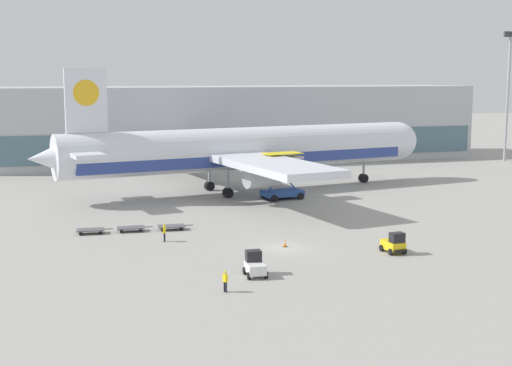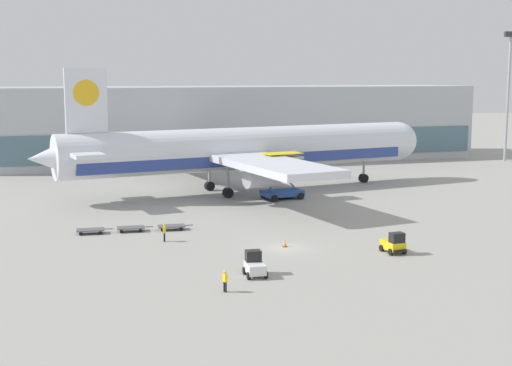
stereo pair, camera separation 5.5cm
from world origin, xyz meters
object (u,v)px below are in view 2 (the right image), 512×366
(baggage_tug_foreground, at_px, (394,244))
(baggage_tug_mid, at_px, (255,265))
(ground_crew_near, at_px, (164,231))
(traffic_cone_near, at_px, (285,243))
(baggage_dolly_second, at_px, (131,228))
(scissor_lift_loader, at_px, (282,182))
(light_mast, at_px, (508,87))
(airplane_main, at_px, (241,150))
(baggage_dolly_third, at_px, (172,226))
(baggage_dolly_lead, at_px, (91,230))
(ground_crew_far, at_px, (225,280))

(baggage_tug_foreground, relative_size, baggage_tug_mid, 1.00)
(baggage_tug_mid, bearing_deg, ground_crew_near, 23.27)
(baggage_tug_mid, xyz_separation_m, traffic_cone_near, (5.59, 8.57, -0.54))
(baggage_dolly_second, bearing_deg, scissor_lift_loader, 37.56)
(light_mast, height_order, airplane_main, light_mast)
(baggage_dolly_second, distance_m, baggage_dolly_third, 4.21)
(airplane_main, xyz_separation_m, ground_crew_near, (-15.15, -26.41, -4.78))
(baggage_tug_foreground, relative_size, baggage_dolly_third, 0.68)
(light_mast, bearing_deg, scissor_lift_loader, -153.22)
(airplane_main, bearing_deg, baggage_dolly_lead, -145.77)
(baggage_tug_mid, distance_m, ground_crew_far, 4.94)
(airplane_main, relative_size, ground_crew_far, 34.57)
(baggage_tug_mid, height_order, baggage_dolly_third, baggage_tug_mid)
(baggage_tug_foreground, distance_m, baggage_tug_mid, 14.76)
(baggage_tug_mid, height_order, ground_crew_near, baggage_tug_mid)
(scissor_lift_loader, height_order, baggage_tug_foreground, scissor_lift_loader)
(baggage_dolly_third, bearing_deg, baggage_tug_mid, -75.58)
(baggage_dolly_lead, height_order, ground_crew_near, ground_crew_near)
(scissor_lift_loader, height_order, ground_crew_far, scissor_lift_loader)
(traffic_cone_near, bearing_deg, airplane_main, 81.84)
(scissor_lift_loader, bearing_deg, traffic_cone_near, -117.72)
(light_mast, distance_m, scissor_lift_loader, 61.45)
(baggage_dolly_second, relative_size, traffic_cone_near, 5.45)
(baggage_tug_foreground, xyz_separation_m, ground_crew_far, (-17.75, -7.00, 0.10))
(light_mast, height_order, baggage_tug_foreground, light_mast)
(baggage_dolly_lead, bearing_deg, scissor_lift_loader, 32.92)
(baggage_dolly_third, xyz_separation_m, ground_crew_near, (-1.61, -5.04, 0.67))
(airplane_main, bearing_deg, ground_crew_near, -129.21)
(scissor_lift_loader, distance_m, traffic_cone_near, 26.42)
(airplane_main, relative_size, ground_crew_near, 32.13)
(baggage_tug_foreground, height_order, traffic_cone_near, baggage_tug_foreground)
(light_mast, height_order, baggage_dolly_second, light_mast)
(light_mast, bearing_deg, airplane_main, -160.55)
(baggage_dolly_lead, xyz_separation_m, baggage_dolly_third, (8.27, -0.60, 0.00))
(baggage_tug_mid, bearing_deg, baggage_dolly_lead, 34.34)
(light_mast, height_order, traffic_cone_near, light_mast)
(baggage_tug_mid, xyz_separation_m, ground_crew_far, (-3.39, -3.59, 0.10))
(baggage_tug_foreground, bearing_deg, airplane_main, -177.15)
(baggage_tug_foreground, relative_size, ground_crew_near, 1.41)
(airplane_main, height_order, ground_crew_far, airplane_main)
(airplane_main, bearing_deg, baggage_dolly_second, -139.66)
(scissor_lift_loader, xyz_separation_m, baggage_tug_mid, (-13.89, -33.59, -1.39))
(ground_crew_far, bearing_deg, airplane_main, 138.78)
(airplane_main, height_order, baggage_tug_foreground, airplane_main)
(baggage_dolly_second, bearing_deg, baggage_tug_foreground, -31.95)
(ground_crew_near, height_order, traffic_cone_near, ground_crew_near)
(scissor_lift_loader, bearing_deg, airplane_main, 109.30)
(baggage_tug_foreground, bearing_deg, baggage_tug_mid, -80.25)
(baggage_tug_foreground, bearing_deg, scissor_lift_loader, 177.26)
(scissor_lift_loader, xyz_separation_m, traffic_cone_near, (-8.30, -25.01, -1.93))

